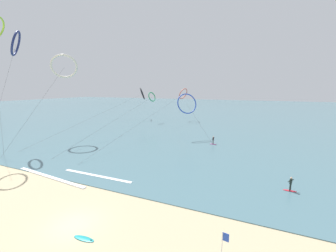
% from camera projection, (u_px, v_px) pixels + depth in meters
% --- Properties ---
extents(ground_plane, '(400.00, 400.00, 0.00)m').
position_uv_depth(ground_plane, '(74.00, 224.00, 18.44)').
color(ground_plane, tan).
extents(sea_water, '(400.00, 200.00, 0.08)m').
position_uv_depth(sea_water, '(229.00, 110.00, 114.58)').
color(sea_water, '#476B75').
rests_on(sea_water, ground).
extents(surfer_crimson, '(1.40, 0.68, 1.70)m').
position_uv_depth(surfer_crimson, '(290.00, 185.00, 24.17)').
color(surfer_crimson, red).
rests_on(surfer_crimson, ground).
extents(surfer_magenta, '(1.40, 0.60, 1.70)m').
position_uv_depth(surfer_magenta, '(213.00, 141.00, 44.35)').
color(surfer_magenta, '#CC288E').
rests_on(surfer_magenta, ground).
extents(kite_charcoal, '(3.92, 49.83, 12.04)m').
position_uv_depth(kite_charcoal, '(142.00, 94.00, 79.88)').
color(kite_charcoal, black).
rests_on(kite_charcoal, ground).
extents(kite_emerald, '(3.58, 43.86, 10.52)m').
position_uv_depth(kite_emerald, '(152.00, 97.00, 72.11)').
color(kite_emerald, '#199351').
rests_on(kite_emerald, ground).
extents(kite_ivory, '(5.79, 17.50, 19.05)m').
position_uv_depth(kite_ivory, '(64.00, 66.00, 45.79)').
color(kite_ivory, silver).
rests_on(kite_ivory, ground).
extents(kite_navy, '(4.84, 9.94, 22.39)m').
position_uv_depth(kite_navy, '(16.00, 43.00, 38.97)').
color(kite_navy, navy).
rests_on(kite_navy, ground).
extents(kite_cobalt, '(9.43, 5.75, 10.62)m').
position_uv_depth(kite_cobalt, '(187.00, 104.00, 48.82)').
color(kite_cobalt, '#2647B7').
rests_on(kite_cobalt, ground).
extents(kite_coral, '(3.30, 52.94, 11.81)m').
position_uv_depth(kite_coral, '(183.00, 94.00, 76.24)').
color(kite_coral, '#EA7260').
rests_on(kite_coral, ground).
extents(surfboard_spare, '(1.93, 0.63, 0.20)m').
position_uv_depth(surfboard_spare, '(84.00, 239.00, 16.65)').
color(surfboard_spare, teal).
rests_on(surfboard_spare, ground).
extents(beach_flag, '(0.47, 0.09, 2.34)m').
position_uv_depth(beach_flag, '(224.00, 242.00, 14.15)').
color(beach_flag, silver).
rests_on(beach_flag, ground).
extents(wave_crest_near, '(13.34, 1.63, 0.12)m').
position_uv_depth(wave_crest_near, '(50.00, 177.00, 28.12)').
color(wave_crest_near, white).
rests_on(wave_crest_near, ground).
extents(wave_crest_mid, '(11.03, 0.61, 0.12)m').
position_uv_depth(wave_crest_mid, '(97.00, 176.00, 28.46)').
color(wave_crest_mid, white).
rests_on(wave_crest_mid, ground).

